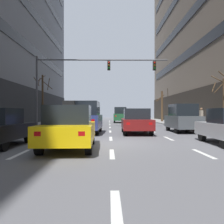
{
  "coord_description": "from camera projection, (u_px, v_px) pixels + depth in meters",
  "views": [
    {
      "loc": [
        -0.11,
        -11.5,
        1.42
      ],
      "look_at": [
        0.34,
        23.05,
        1.47
      ],
      "focal_mm": 40.02,
      "sensor_mm": 36.0,
      "label": 1
    }
  ],
  "objects": [
    {
      "name": "lane_stripe_l3_s4",
      "position": [
        168.0,
        138.0,
        13.54
      ],
      "size": [
        0.16,
        2.0,
        0.01
      ],
      "primitive_type": "cube",
      "color": "silver",
      "rests_on": "ground"
    },
    {
      "name": "street_tree_1",
      "position": [
        43.0,
        97.0,
        27.85
      ],
      "size": [
        2.14,
        1.97,
        5.53
      ],
      "color": "#4C3823",
      "rests_on": "sidewalk_left"
    },
    {
      "name": "lane_stripe_l3_s3",
      "position": [
        203.0,
        154.0,
        8.54
      ],
      "size": [
        0.16,
        2.0,
        0.01
      ],
      "primitive_type": "cube",
      "color": "silver",
      "rests_on": "ground"
    },
    {
      "name": "lane_stripe_l1_s8",
      "position": [
        86.0,
        123.0,
        33.46
      ],
      "size": [
        0.16,
        2.0,
        0.01
      ],
      "primitive_type": "cube",
      "color": "silver",
      "rests_on": "ground"
    },
    {
      "name": "lane_stripe_l1_s9",
      "position": [
        89.0,
        122.0,
        38.46
      ],
      "size": [
        0.16,
        2.0,
        0.01
      ],
      "primitive_type": "cube",
      "color": "silver",
      "rests_on": "ground"
    },
    {
      "name": "lane_stripe_l1_s3",
      "position": [
        20.0,
        154.0,
        8.46
      ],
      "size": [
        0.16,
        2.0,
        0.01
      ],
      "primitive_type": "cube",
      "color": "silver",
      "rests_on": "ground"
    },
    {
      "name": "lane_stripe_l3_s6",
      "position": [
        143.0,
        127.0,
        23.54
      ],
      "size": [
        0.16,
        2.0,
        0.01
      ],
      "primitive_type": "cube",
      "color": "silver",
      "rests_on": "ground"
    },
    {
      "name": "lane_stripe_l2_s8",
      "position": [
        110.0,
        123.0,
        33.5
      ],
      "size": [
        0.16,
        2.0,
        0.01
      ],
      "primitive_type": "cube",
      "color": "silver",
      "rests_on": "ground"
    },
    {
      "name": "lane_stripe_l2_s3",
      "position": [
        112.0,
        154.0,
        8.5
      ],
      "size": [
        0.16,
        2.0,
        0.01
      ],
      "primitive_type": "cube",
      "color": "silver",
      "rests_on": "ground"
    },
    {
      "name": "car_driving_2",
      "position": [
        136.0,
        121.0,
        16.55
      ],
      "size": [
        1.95,
        4.47,
        1.66
      ],
      "color": "black",
      "rests_on": "ground"
    },
    {
      "name": "lane_stripe_l1_s5",
      "position": [
        68.0,
        131.0,
        18.46
      ],
      "size": [
        0.16,
        2.0,
        0.01
      ],
      "primitive_type": "cube",
      "color": "silver",
      "rests_on": "ground"
    },
    {
      "name": "car_driving_3",
      "position": [
        120.0,
        115.0,
        34.71
      ],
      "size": [
        1.94,
        4.46,
        2.14
      ],
      "color": "black",
      "rests_on": "ground"
    },
    {
      "name": "traffic_signal_0",
      "position": [
        84.0,
        74.0,
        22.75
      ],
      "size": [
        12.03,
        0.35,
        6.4
      ],
      "color": "#4C4C51",
      "rests_on": "sidewalk_left"
    },
    {
      "name": "lane_stripe_l2_s6",
      "position": [
        110.0,
        127.0,
        23.5
      ],
      "size": [
        0.16,
        2.0,
        0.01
      ],
      "primitive_type": "cube",
      "color": "silver",
      "rests_on": "ground"
    },
    {
      "name": "lane_stripe_l3_s7",
      "position": [
        137.0,
        125.0,
        28.54
      ],
      "size": [
        0.16,
        2.0,
        0.01
      ],
      "primitive_type": "cube",
      "color": "silver",
      "rests_on": "ground"
    },
    {
      "name": "lane_stripe_l2_s10",
      "position": [
        109.0,
        121.0,
        43.5
      ],
      "size": [
        0.16,
        2.0,
        0.01
      ],
      "primitive_type": "cube",
      "color": "silver",
      "rests_on": "ground"
    },
    {
      "name": "lane_stripe_l3_s9",
      "position": [
        130.0,
        122.0,
        38.54
      ],
      "size": [
        0.16,
        2.0,
        0.01
      ],
      "primitive_type": "cube",
      "color": "silver",
      "rests_on": "ground"
    },
    {
      "name": "lane_stripe_l3_s5",
      "position": [
        152.0,
        131.0,
        18.54
      ],
      "size": [
        0.16,
        2.0,
        0.01
      ],
      "primitive_type": "cube",
      "color": "silver",
      "rests_on": "ground"
    },
    {
      "name": "lane_stripe_l1_s4",
      "position": [
        53.0,
        139.0,
        13.46
      ],
      "size": [
        0.16,
        2.0,
        0.01
      ],
      "primitive_type": "cube",
      "color": "silver",
      "rests_on": "ground"
    },
    {
      "name": "lane_stripe_l3_s10",
      "position": [
        127.0,
        120.0,
        43.54
      ],
      "size": [
        0.16,
        2.0,
        0.01
      ],
      "primitive_type": "cube",
      "color": "silver",
      "rests_on": "ground"
    },
    {
      "name": "ground_plane",
      "position": [
        111.0,
        143.0,
        11.5
      ],
      "size": [
        120.0,
        120.0,
        0.0
      ],
      "primitive_type": "plane",
      "color": "slate"
    },
    {
      "name": "lane_stripe_l2_s4",
      "position": [
        111.0,
        138.0,
        13.5
      ],
      "size": [
        0.16,
        2.0,
        0.01
      ],
      "primitive_type": "cube",
      "color": "silver",
      "rests_on": "ground"
    },
    {
      "name": "car_driving_0",
      "position": [
        87.0,
        118.0,
        16.79
      ],
      "size": [
        2.02,
        4.52,
        2.15
      ],
      "color": "black",
      "rests_on": "ground"
    },
    {
      "name": "lane_stripe_l2_s5",
      "position": [
        110.0,
        131.0,
        18.5
      ],
      "size": [
        0.16,
        2.0,
        0.01
      ],
      "primitive_type": "cube",
      "color": "silver",
      "rests_on": "ground"
    },
    {
      "name": "lane_stripe_l2_s2",
      "position": [
        116.0,
        213.0,
        3.5
      ],
      "size": [
        0.16,
        2.0,
        0.01
      ],
      "primitive_type": "cube",
      "color": "silver",
      "rests_on": "ground"
    },
    {
      "name": "taxi_driving_1",
      "position": [
        69.0,
        128.0,
        9.63
      ],
      "size": [
        2.0,
        4.53,
        1.86
      ],
      "color": "black",
      "rests_on": "ground"
    },
    {
      "name": "lane_stripe_l3_s8",
      "position": [
        133.0,
        123.0,
        33.54
      ],
      "size": [
        0.16,
        2.0,
        0.01
      ],
      "primitive_type": "cube",
      "color": "silver",
      "rests_on": "ground"
    },
    {
      "name": "car_parked_2",
      "position": [
        183.0,
        118.0,
        18.0
      ],
      "size": [
        1.77,
        4.17,
        2.01
      ],
      "color": "black",
      "rests_on": "ground"
    },
    {
      "name": "street_tree_0",
      "position": [
        162.0,
        106.0,
        35.7
      ],
      "size": [
        1.91,
        1.91,
        4.67
      ],
      "color": "#4C3823",
      "rests_on": "sidewalk_right"
    },
    {
      "name": "lane_stripe_l2_s9",
      "position": [
        109.0,
        122.0,
        38.5
      ],
      "size": [
        0.16,
        2.0,
        0.01
      ],
      "primitive_type": "cube",
      "color": "silver",
      "rests_on": "ground"
    },
    {
      "name": "lane_stripe_l1_s7",
      "position": [
        82.0,
        125.0,
        28.46
      ],
      "size": [
        0.16,
        2.0,
        0.01
      ],
      "primitive_type": "cube",
      "color": "silver",
      "rests_on": "ground"
    },
    {
      "name": "lane_stripe_l1_s6",
      "position": [
        77.0,
        127.0,
        23.46
      ],
      "size": [
        0.16,
        2.0,
        0.01
      ],
      "primitive_type": "cube",
      "color": "silver",
      "rests_on": "ground"
    },
    {
      "name": "pedestrian_0",
      "position": [
        201.0,
        116.0,
        21.92
      ],
      "size": [
        0.23,
        0.53,
        1.7
      ],
      "color": "#383D59",
      "rests_on": "sidewalk_right"
    },
    {
      "name": "taxi_driving_4",
      "position": [
        76.0,
        115.0,
        35.31
      ],
      "size": [
        1.78,
        4.24,
        2.23
      ],
      "color": "black",
      "rests_on": "ground"
    },
    {
      "name": "lane_stripe_l2_s7",
      "position": [
        110.0,
        125.0,
        28.5
      ],
      "size": [
        0.16,
        2.0,
        0.01
      ],
      "primitive_type": "cube",
      "color": "silver",
      "rests_on": "ground"
    },
    {
      "name": "lane_stripe_l1_s10",
      "position": [
        91.0,
        121.0,
        43.46
      ],
      "size": [
        0.16,
        2.0,
        0.01
      ],
      "primitive_type": "cube",
      "color": "silver",
      "rests_on": "ground"
    }
  ]
}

